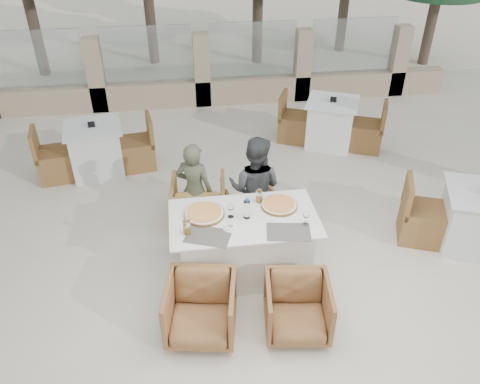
{
  "coord_description": "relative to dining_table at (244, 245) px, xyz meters",
  "views": [
    {
      "loc": [
        -0.48,
        -4.04,
        3.81
      ],
      "look_at": [
        0.11,
        0.22,
        0.9
      ],
      "focal_mm": 35.0,
      "sensor_mm": 36.0,
      "label": 1
    }
  ],
  "objects": [
    {
      "name": "pizza_right",
      "position": [
        0.42,
        0.15,
        0.41
      ],
      "size": [
        0.48,
        0.48,
        0.05
      ],
      "primitive_type": "cylinder",
      "rotation": [
        0.0,
        0.0,
        -0.21
      ],
      "color": "#C8421B",
      "rests_on": "dining_table"
    },
    {
      "name": "sand_patch",
      "position": [
        -0.11,
        14.08,
        -0.38
      ],
      "size": [
        30.0,
        16.0,
        0.01
      ],
      "primitive_type": "cube",
      "color": "#F8EBCB",
      "rests_on": "ground"
    },
    {
      "name": "water_bottle",
      "position": [
        0.03,
        -0.0,
        0.51
      ],
      "size": [
        0.09,
        0.09,
        0.25
      ],
      "primitive_type": "cylinder",
      "rotation": [
        0.0,
        0.0,
        -0.24
      ],
      "color": "#A5C7D9",
      "rests_on": "dining_table"
    },
    {
      "name": "placemat_near_right",
      "position": [
        0.42,
        -0.31,
        0.39
      ],
      "size": [
        0.49,
        0.37,
        0.0
      ],
      "primitive_type": "cube",
      "rotation": [
        0.0,
        0.0,
        -0.16
      ],
      "color": "#5C554E",
      "rests_on": "dining_table"
    },
    {
      "name": "armchair_near_right",
      "position": [
        0.4,
        -0.9,
        -0.09
      ],
      "size": [
        0.71,
        0.72,
        0.59
      ],
      "primitive_type": "imported",
      "rotation": [
        0.0,
        0.0,
        -0.13
      ],
      "color": "brown",
      "rests_on": "ground"
    },
    {
      "name": "olive_dish",
      "position": [
        -0.17,
        -0.17,
        0.41
      ],
      "size": [
        0.11,
        0.11,
        0.04
      ],
      "primitive_type": null,
      "rotation": [
        0.0,
        0.0,
        -0.02
      ],
      "color": "white",
      "rests_on": "dining_table"
    },
    {
      "name": "bg_table_a",
      "position": [
        -1.89,
        2.49,
        0.0
      ],
      "size": [
        1.74,
        1.05,
        0.77
      ],
      "primitive_type": null,
      "rotation": [
        0.0,
        0.0,
        0.15
      ],
      "color": "silver",
      "rests_on": "ground"
    },
    {
      "name": "wine_glass_centre",
      "position": [
        -0.14,
        0.03,
        0.48
      ],
      "size": [
        0.09,
        0.09,
        0.18
      ],
      "primitive_type": null,
      "rotation": [
        0.0,
        0.0,
        -0.23
      ],
      "color": "silver",
      "rests_on": "dining_table"
    },
    {
      "name": "pizza_left",
      "position": [
        -0.42,
        0.1,
        0.41
      ],
      "size": [
        0.47,
        0.47,
        0.06
      ],
      "primitive_type": "cylinder",
      "rotation": [
        0.0,
        0.0,
        -0.08
      ],
      "color": "#CB5A1B",
      "rests_on": "dining_table"
    },
    {
      "name": "bg_table_c",
      "position": [
        2.84,
        0.07,
        0.0
      ],
      "size": [
        1.83,
        1.36,
        0.77
      ],
      "primitive_type": null,
      "rotation": [
        0.0,
        0.0,
        -0.37
      ],
      "color": "silver",
      "rests_on": "ground"
    },
    {
      "name": "beer_glass_left",
      "position": [
        -0.61,
        -0.19,
        0.46
      ],
      "size": [
        0.08,
        0.08,
        0.16
      ],
      "primitive_type": "cylinder",
      "rotation": [
        0.0,
        0.0,
        0.02
      ],
      "color": "#C4821B",
      "rests_on": "dining_table"
    },
    {
      "name": "beer_glass_right",
      "position": [
        0.21,
        0.27,
        0.46
      ],
      "size": [
        0.09,
        0.09,
        0.15
      ],
      "primitive_type": "cylinder",
      "rotation": [
        0.0,
        0.0,
        -0.33
      ],
      "color": "orange",
      "rests_on": "dining_table"
    },
    {
      "name": "wine_glass_corner",
      "position": [
        0.62,
        -0.21,
        0.48
      ],
      "size": [
        0.09,
        0.09,
        0.18
      ],
      "primitive_type": null,
      "rotation": [
        0.0,
        0.0,
        0.19
      ],
      "color": "white",
      "rests_on": "dining_table"
    },
    {
      "name": "perimeter_wall_far",
      "position": [
        -0.11,
        4.88,
        0.42
      ],
      "size": [
        10.0,
        0.34,
        1.6
      ],
      "primitive_type": null,
      "color": "tan",
      "rests_on": "ground"
    },
    {
      "name": "diner_right",
      "position": [
        0.23,
        0.66,
        0.3
      ],
      "size": [
        0.82,
        0.74,
        1.37
      ],
      "primitive_type": "imported",
      "rotation": [
        0.0,
        0.0,
        2.73
      ],
      "color": "#383A3D",
      "rests_on": "ground"
    },
    {
      "name": "bg_table_b",
      "position": [
        1.9,
        2.89,
        0.0
      ],
      "size": [
        1.83,
        1.41,
        0.77
      ],
      "primitive_type": null,
      "rotation": [
        0.0,
        0.0,
        -0.41
      ],
      "color": "white",
      "rests_on": "ground"
    },
    {
      "name": "armchair_far_right",
      "position": [
        0.23,
        0.68,
        -0.1
      ],
      "size": [
        0.7,
        0.72,
        0.56
      ],
      "primitive_type": "imported",
      "rotation": [
        0.0,
        0.0,
        3.32
      ],
      "color": "#9B6738",
      "rests_on": "ground"
    },
    {
      "name": "placemat_near_left",
      "position": [
        -0.41,
        -0.26,
        0.39
      ],
      "size": [
        0.53,
        0.44,
        0.0
      ],
      "primitive_type": "cube",
      "rotation": [
        0.0,
        0.0,
        -0.35
      ],
      "color": "#57534A",
      "rests_on": "dining_table"
    },
    {
      "name": "ground",
      "position": [
        -0.11,
        0.08,
        -0.39
      ],
      "size": [
        80.0,
        80.0,
        0.0
      ],
      "primitive_type": "plane",
      "color": "beige",
      "rests_on": "ground"
    },
    {
      "name": "diner_left",
      "position": [
        -0.49,
        0.81,
        0.25
      ],
      "size": [
        0.55,
        0.47,
        1.27
      ],
      "primitive_type": "imported",
      "rotation": [
        0.0,
        0.0,
        2.72
      ],
      "color": "#4B4E39",
      "rests_on": "ground"
    },
    {
      "name": "armchair_near_left",
      "position": [
        -0.54,
        -0.8,
        -0.07
      ],
      "size": [
        0.78,
        0.79,
        0.62
      ],
      "primitive_type": "imported",
      "rotation": [
        0.0,
        0.0,
        -0.18
      ],
      "color": "brown",
      "rests_on": "ground"
    },
    {
      "name": "armchair_far_left",
      "position": [
        -0.44,
        1.0,
        -0.07
      ],
      "size": [
        0.74,
        0.76,
        0.64
      ],
      "primitive_type": "imported",
      "rotation": [
        0.0,
        0.0,
        3.05
      ],
      "color": "olive",
      "rests_on": "ground"
    },
    {
      "name": "dining_table",
      "position": [
        0.0,
        0.0,
        0.0
      ],
      "size": [
        1.6,
        0.9,
        0.77
      ],
      "primitive_type": null,
      "color": "white",
      "rests_on": "ground"
    }
  ]
}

